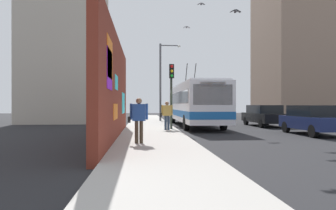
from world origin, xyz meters
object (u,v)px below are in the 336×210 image
pedestrian_at_curb (167,113)px  traffic_light (171,85)px  parked_car_navy (313,119)px  pedestrian_near_wall (139,117)px  city_bus (194,103)px  street_lamp (163,77)px  parked_car_black (264,115)px

pedestrian_at_curb → traffic_light: bearing=-29.3°
parked_car_navy → pedestrian_at_curb: (2.06, 7.68, 0.28)m
pedestrian_near_wall → pedestrian_at_curb: size_ratio=1.04×
city_bus → street_lamp: size_ratio=1.73×
city_bus → traffic_light: 5.04m
city_bus → pedestrian_at_curb: 5.63m
city_bus → pedestrian_at_curb: bearing=153.7°
city_bus → pedestrian_near_wall: (-11.07, 4.04, -0.58)m
traffic_light → parked_car_navy: bearing=-109.8°
city_bus → pedestrian_near_wall: 11.79m
city_bus → parked_car_black: city_bus is taller
pedestrian_at_curb → traffic_light: traffic_light is taller
traffic_light → street_lamp: street_lamp is taller
parked_car_navy → street_lamp: (12.05, 7.24, 3.34)m
parked_car_navy → pedestrian_near_wall: bearing=113.3°
pedestrian_at_curb → city_bus: bearing=-26.3°
parked_car_navy → traffic_light: 8.05m
city_bus → pedestrian_near_wall: city_bus is taller
traffic_light → street_lamp: 9.50m
parked_car_navy → street_lamp: bearing=31.0°
parked_car_black → street_lamp: 9.72m
city_bus → parked_car_black: bearing=-96.6°
city_bus → pedestrian_at_curb: city_bus is taller
city_bus → street_lamp: (4.96, 2.04, 2.43)m
street_lamp → parked_car_black: bearing=-127.5°
pedestrian_near_wall → pedestrian_at_curb: pedestrian_near_wall is taller
parked_car_black → pedestrian_near_wall: bearing=138.6°
pedestrian_at_curb → parked_car_navy: bearing=-105.1°
parked_car_navy → pedestrian_at_curb: pedestrian_at_curb is taller
parked_car_navy → street_lamp: street_lamp is taller
city_bus → parked_car_navy: 8.83m
pedestrian_near_wall → traffic_light: (6.63, -1.89, 1.63)m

